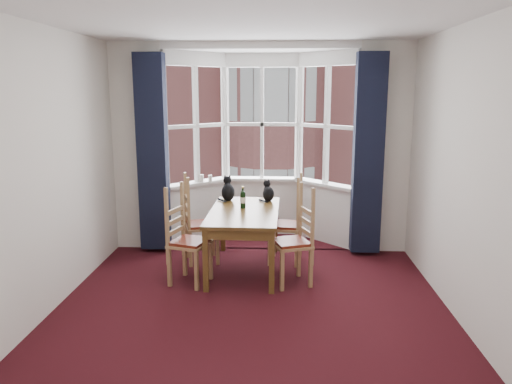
# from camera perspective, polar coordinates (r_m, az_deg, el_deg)

# --- Properties ---
(floor) EXTENTS (4.50, 4.50, 0.00)m
(floor) POSITION_cam_1_polar(r_m,az_deg,el_deg) (4.97, -0.70, -14.46)
(floor) COLOR black
(floor) RESTS_ON ground
(ceiling) EXTENTS (4.50, 4.50, 0.00)m
(ceiling) POSITION_cam_1_polar(r_m,az_deg,el_deg) (4.50, -0.80, 19.49)
(ceiling) COLOR white
(ceiling) RESTS_ON floor
(wall_left) EXTENTS (0.00, 4.50, 4.50)m
(wall_left) POSITION_cam_1_polar(r_m,az_deg,el_deg) (5.06, -23.99, 1.70)
(wall_left) COLOR silver
(wall_left) RESTS_ON floor
(wall_right) EXTENTS (0.00, 4.50, 4.50)m
(wall_right) POSITION_cam_1_polar(r_m,az_deg,el_deg) (4.84, 23.64, 1.31)
(wall_right) COLOR silver
(wall_right) RESTS_ON floor
(wall_near) EXTENTS (4.00, 0.00, 4.00)m
(wall_near) POSITION_cam_1_polar(r_m,az_deg,el_deg) (2.35, -4.19, -7.94)
(wall_near) COLOR silver
(wall_near) RESTS_ON floor
(wall_back_pier_left) EXTENTS (0.70, 0.12, 2.80)m
(wall_back_pier_left) POSITION_cam_1_polar(r_m,az_deg,el_deg) (7.02, -13.20, 4.92)
(wall_back_pier_left) COLOR silver
(wall_back_pier_left) RESTS_ON floor
(wall_back_pier_right) EXTENTS (0.70, 0.12, 2.80)m
(wall_back_pier_right) POSITION_cam_1_polar(r_m,az_deg,el_deg) (6.88, 14.35, 4.74)
(wall_back_pier_right) COLOR silver
(wall_back_pier_right) RESTS_ON floor
(bay_window) EXTENTS (2.76, 0.94, 2.80)m
(bay_window) POSITION_cam_1_polar(r_m,az_deg,el_deg) (7.25, 0.61, 5.44)
(bay_window) COLOR white
(bay_window) RESTS_ON floor
(curtain_left) EXTENTS (0.38, 0.22, 2.60)m
(curtain_left) POSITION_cam_1_polar(r_m,az_deg,el_deg) (6.79, -11.72, 4.35)
(curtain_left) COLOR black
(curtain_left) RESTS_ON floor
(curtain_right) EXTENTS (0.38, 0.22, 2.60)m
(curtain_right) POSITION_cam_1_polar(r_m,az_deg,el_deg) (6.67, 12.69, 4.18)
(curtain_right) COLOR black
(curtain_right) RESTS_ON floor
(dining_table) EXTENTS (0.85, 1.55, 0.75)m
(dining_table) POSITION_cam_1_polar(r_m,az_deg,el_deg) (6.05, -1.35, -2.88)
(dining_table) COLOR brown
(dining_table) RESTS_ON floor
(chair_left_near) EXTENTS (0.51, 0.52, 0.92)m
(chair_left_near) POSITION_cam_1_polar(r_m,az_deg,el_deg) (5.78, -8.38, -5.72)
(chair_left_near) COLOR #9F7A4D
(chair_left_near) RESTS_ON floor
(chair_left_far) EXTENTS (0.50, 0.51, 0.92)m
(chair_left_far) POSITION_cam_1_polar(r_m,az_deg,el_deg) (6.42, -7.02, -3.91)
(chair_left_far) COLOR #9F7A4D
(chair_left_far) RESTS_ON floor
(chair_right_near) EXTENTS (0.52, 0.53, 0.92)m
(chair_right_near) POSITION_cam_1_polar(r_m,az_deg,el_deg) (5.72, 4.90, -5.84)
(chair_right_near) COLOR #9F7A4D
(chair_right_near) RESTS_ON floor
(chair_right_far) EXTENTS (0.45, 0.47, 0.92)m
(chair_right_far) POSITION_cam_1_polar(r_m,az_deg,el_deg) (6.37, 4.16, -3.97)
(chair_right_far) COLOR #9F7A4D
(chair_right_far) RESTS_ON floor
(cat_left) EXTENTS (0.22, 0.27, 0.34)m
(cat_left) POSITION_cam_1_polar(r_m,az_deg,el_deg) (6.56, -3.21, 0.15)
(cat_left) COLOR black
(cat_left) RESTS_ON dining_table
(cat_right) EXTENTS (0.20, 0.24, 0.29)m
(cat_right) POSITION_cam_1_polar(r_m,az_deg,el_deg) (6.51, 1.40, -0.08)
(cat_right) COLOR black
(cat_right) RESTS_ON dining_table
(wine_bottle) EXTENTS (0.07, 0.07, 0.27)m
(wine_bottle) POSITION_cam_1_polar(r_m,az_deg,el_deg) (6.13, -1.51, -0.76)
(wine_bottle) COLOR black
(wine_bottle) RESTS_ON dining_table
(candle_tall) EXTENTS (0.06, 0.06, 0.11)m
(candle_tall) POSITION_cam_1_polar(r_m,az_deg,el_deg) (7.25, -6.25, 1.57)
(candle_tall) COLOR white
(candle_tall) RESTS_ON bay_window
(candle_short) EXTENTS (0.06, 0.06, 0.10)m
(candle_short) POSITION_cam_1_polar(r_m,az_deg,el_deg) (7.26, -5.25, 1.56)
(candle_short) COLOR white
(candle_short) RESTS_ON bay_window
(street) EXTENTS (80.00, 80.00, 0.00)m
(street) POSITION_cam_1_polar(r_m,az_deg,el_deg) (37.60, 2.34, -0.90)
(street) COLOR #333335
(street) RESTS_ON ground
(tenement_building) EXTENTS (18.40, 7.80, 15.20)m
(tenement_building) POSITION_cam_1_polar(r_m,az_deg,el_deg) (18.47, 2.00, 9.85)
(tenement_building) COLOR #9A544F
(tenement_building) RESTS_ON street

